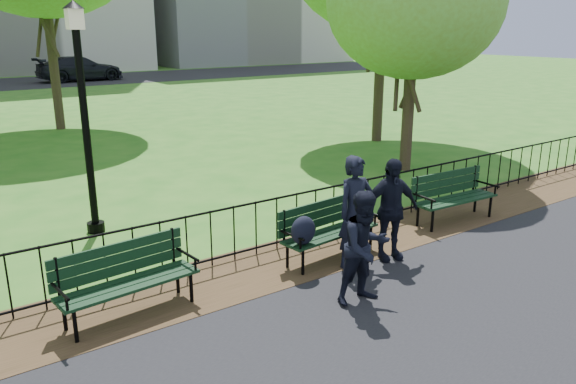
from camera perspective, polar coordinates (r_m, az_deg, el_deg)
ground at (r=8.00m, az=8.32°, el=-9.89°), size 120.00×120.00×0.00m
dirt_strip at (r=9.03m, az=1.73°, el=-6.45°), size 60.00×1.60×0.01m
iron_fence at (r=9.23m, az=-0.12°, el=-2.69°), size 24.06×0.06×1.00m
park_bench_main at (r=8.55m, az=2.93°, el=-3.54°), size 1.77×0.70×0.98m
park_bench_left_a at (r=7.39m, az=-16.24°, el=-7.82°), size 1.81×0.70×1.00m
park_bench_right_a at (r=10.89m, az=16.32°, el=0.08°), size 1.81×0.66×1.01m
lamppost at (r=10.14m, az=-20.00°, el=7.63°), size 0.35×0.35×3.93m
tree_near_e at (r=14.29m, az=12.74°, el=18.19°), size 4.19×4.19×5.85m
person_left at (r=8.39m, az=6.88°, el=-2.10°), size 0.65×0.44×1.72m
person_mid at (r=7.38m, az=7.87°, el=-5.60°), size 0.78×0.46×1.52m
person_right at (r=8.79m, az=10.33°, el=-1.75°), size 1.02×0.63×1.61m
sedan_dark at (r=40.89m, az=-20.37°, el=11.67°), size 5.70×2.63×1.61m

